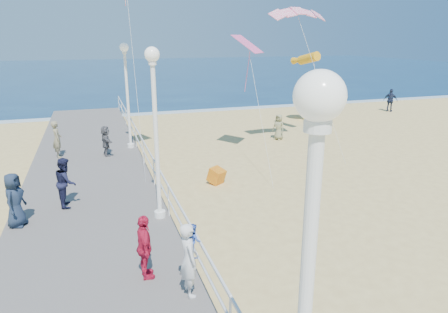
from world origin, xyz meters
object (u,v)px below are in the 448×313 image
object	(u,v)px
lamp_post_near	(306,290)
beach_chair_right	(308,118)
toddler_held	(193,240)
beach_walker_c	(279,127)
beach_walker_b	(391,100)
box_kite	(217,177)
lamp_post_far	(127,85)
woman_holding_toddler	(189,259)
spectator_5	(106,141)
spectator_4	(15,200)
spectator_6	(57,139)
beach_walker_a	(326,104)
beach_umbrella	(305,94)
spectator_3	(145,247)
beach_chair_left	(318,127)
lamp_post_mid	(155,117)
spectator_7	(66,182)

from	to	relation	value
lamp_post_near	beach_chair_right	distance (m)	26.86
toddler_held	beach_walker_c	world-z (taller)	toddler_held
beach_walker_b	box_kite	distance (m)	22.38
toddler_held	lamp_post_far	bearing A→B (deg)	-3.02
woman_holding_toddler	spectator_5	size ratio (longest dim) A/B	1.17
spectator_4	spectator_6	distance (m)	7.55
beach_walker_a	toddler_held	bearing A→B (deg)	-157.69
spectator_6	box_kite	bearing A→B (deg)	-136.13
beach_umbrella	toddler_held	bearing A→B (deg)	-125.61
spectator_3	beach_chair_left	world-z (taller)	spectator_3
lamp_post_near	beach_walker_a	size ratio (longest dim) A/B	2.90
spectator_6	beach_chair_right	distance (m)	17.96
spectator_3	spectator_5	world-z (taller)	spectator_3
spectator_4	beach_umbrella	world-z (taller)	beach_umbrella
lamp_post_mid	beach_umbrella	size ratio (longest dim) A/B	2.49
beach_umbrella	beach_walker_c	bearing A→B (deg)	-132.36
toddler_held	lamp_post_near	bearing A→B (deg)	175.37
lamp_post_mid	woman_holding_toddler	size ratio (longest dim) A/B	3.08
lamp_post_far	beach_chair_left	size ratio (longest dim) A/B	9.67
beach_walker_a	lamp_post_near	bearing A→B (deg)	-151.67
lamp_post_mid	beach_umbrella	world-z (taller)	lamp_post_mid
lamp_post_mid	spectator_4	size ratio (longest dim) A/B	3.13
beach_walker_b	beach_chair_right	distance (m)	8.54
spectator_3	beach_walker_b	world-z (taller)	spectator_3
lamp_post_near	spectator_3	world-z (taller)	lamp_post_near
lamp_post_near	spectator_3	size ratio (longest dim) A/B	3.31
spectator_4	lamp_post_far	bearing A→B (deg)	-8.36
beach_walker_c	beach_chair_left	distance (m)	4.18
spectator_4	spectator_6	bearing A→B (deg)	13.19
box_kite	beach_chair_right	distance (m)	14.97
beach_chair_right	lamp_post_near	bearing A→B (deg)	-120.45
lamp_post_near	woman_holding_toddler	world-z (taller)	lamp_post_near
box_kite	beach_chair_left	distance (m)	12.43
lamp_post_mid	spectator_4	xyz separation A→B (m)	(-4.25, 0.76, -2.41)
spectator_4	beach_walker_b	distance (m)	29.89
beach_umbrella	spectator_6	bearing A→B (deg)	-159.85
lamp_post_mid	spectator_4	bearing A→B (deg)	169.85
spectator_4	box_kite	size ratio (longest dim) A/B	2.83
spectator_3	beach_walker_b	size ratio (longest dim) A/B	0.85
spectator_4	beach_umbrella	xyz separation A→B (m)	(17.63, 13.70, 0.66)
spectator_3	beach_walker_c	bearing A→B (deg)	-37.98
spectator_3	box_kite	world-z (taller)	spectator_3
lamp_post_near	woman_holding_toddler	distance (m)	5.34
woman_holding_toddler	box_kite	distance (m)	8.19
beach_walker_a	beach_chair_right	xyz separation A→B (m)	(-2.25, -1.23, -0.72)
spectator_7	spectator_5	bearing A→B (deg)	-15.87
toddler_held	beach_walker_b	bearing A→B (deg)	-51.98
spectator_6	beach_umbrella	distance (m)	17.98
beach_walker_c	box_kite	world-z (taller)	beach_walker_c
beach_walker_a	beach_umbrella	world-z (taller)	beach_umbrella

